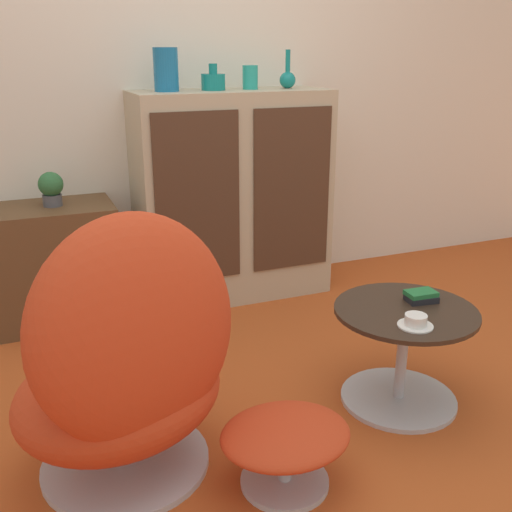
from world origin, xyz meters
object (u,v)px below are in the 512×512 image
Objects in this scene: tv_console at (54,264)px; ottoman at (285,440)px; egg_chair at (129,364)px; vase_inner_left at (213,81)px; teacup at (416,322)px; sideboard at (233,196)px; coffee_table at (402,351)px; potted_plant at (51,188)px; vase_inner_right at (250,77)px; book_stack at (421,296)px; vase_rightmost at (288,78)px; vase_leftmost at (166,70)px.

ottoman is at bearing -70.72° from tv_console.
egg_chair is (0.13, -1.42, 0.11)m from tv_console.
vase_inner_left is 1.04× the size of teacup.
sideboard is 1.67m from egg_chair.
vase_inner_left is (0.91, -0.00, 0.91)m from tv_console.
coffee_table is 1.90m from potted_plant.
vase_inner_right is (1.12, -0.00, 0.93)m from tv_console.
vase_inner_left is 1.05× the size of book_stack.
ottoman is at bearing -101.20° from vase_inner_left.
book_stack is (0.16, 0.18, 0.00)m from teacup.
vase_rightmost is (0.77, 1.66, 1.07)m from ottoman.
vase_inner_left is 1.61m from book_stack.
book_stack is (0.75, 0.32, 0.27)m from ottoman.
coffee_table is (1.10, 0.04, -0.20)m from egg_chair.
ottoman is (0.58, -1.66, -0.14)m from tv_console.
vase_rightmost reaches higher than coffee_table.
egg_chair reaches higher than coffee_table.
book_stack is (-0.01, -1.34, -0.80)m from vase_rightmost.
egg_chair reaches higher than potted_plant.
vase_leftmost is 0.84m from potted_plant.
vase_inner_right is at bearing 99.08° from book_stack.
vase_inner_right is 0.97× the size of book_stack.
teacup is at bearing -83.88° from sideboard.
vase_inner_right is (0.21, 0.00, 0.02)m from vase_inner_left.
vase_leftmost reaches higher than vase_rightmost.
tv_console is at bearing 179.53° from sideboard.
vase_rightmost is 1.18× the size of potted_plant.
tv_console is 4.72× the size of vase_inner_left.
egg_chair reaches higher than tv_console.
coffee_table is at bearing -48.23° from tv_console.
sideboard is 1.23× the size of egg_chair.
potted_plant is (-0.10, 1.42, 0.30)m from egg_chair.
coffee_table is 1.71m from vase_rightmost.
book_stack is (0.21, -1.34, -0.81)m from vase_inner_right.
sideboard is at bearing -2.22° from vase_inner_left.
ottoman is at bearing -156.98° from book_stack.
book_stack is at bearing 3.77° from egg_chair.
tv_console is at bearing 127.53° from teacup.
tv_console is at bearing 134.88° from book_stack.
vase_leftmost is 1.65× the size of teacup.
vase_rightmost reaches higher than vase_inner_left.
sideboard is 0.65m from vase_inner_left.
vase_inner_right is at bearing 0.00° from vase_inner_left.
sideboard reaches higher than ottoman.
egg_chair is 1.21m from book_stack.
tv_console is 1.93m from teacup.
coffee_table is at bearing -94.69° from vase_rightmost.
potted_plant is at bearing 131.09° from coffee_table.
tv_console is 1.29m from vase_inner_left.
teacup is at bearing -131.50° from book_stack.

